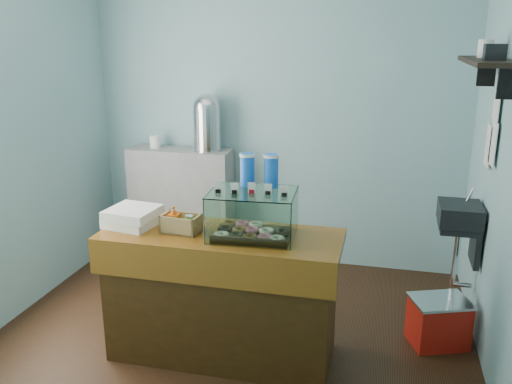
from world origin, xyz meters
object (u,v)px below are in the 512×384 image
(counter, at_px, (222,294))
(coffee_urn, at_px, (207,121))
(display_case, at_px, (253,210))
(red_cooler, at_px, (438,322))

(counter, bearing_deg, coffee_urn, 111.32)
(counter, height_order, display_case, display_case)
(coffee_urn, xyz_separation_m, red_cooler, (2.09, -1.09, -1.20))
(display_case, distance_m, coffee_urn, 1.78)
(red_cooler, bearing_deg, coffee_urn, 131.50)
(counter, xyz_separation_m, coffee_urn, (-0.62, 1.58, 0.92))
(display_case, xyz_separation_m, red_cooler, (1.26, 0.45, -0.89))
(display_case, relative_size, red_cooler, 1.20)
(coffee_urn, bearing_deg, counter, -68.68)
(display_case, height_order, red_cooler, display_case)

